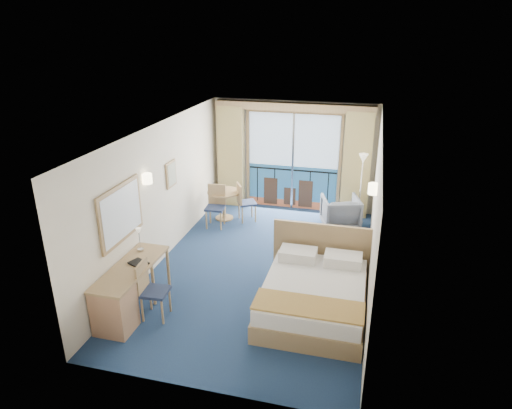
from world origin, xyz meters
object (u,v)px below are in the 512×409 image
Objects in this scene: bed at (314,294)px; round_table at (224,198)px; armchair at (340,213)px; table_chair_a at (244,200)px; nightstand at (357,266)px; floor_lamp at (362,171)px; desk at (118,301)px; table_chair_b at (216,203)px; desk_chair at (150,287)px.

bed is 4.17m from round_table.
bed is 3.41m from armchair.
armchair is 0.89× the size of table_chair_a.
nightstand is 0.31× the size of floor_lamp.
desk is 1.81× the size of table_chair_a.
table_chair_b reaches higher than armchair.
desk reaches higher than nightstand.
desk_chair is (-2.50, -0.81, 0.22)m from bed.
bed is at bearing -97.97° from floor_lamp.
bed is 1.27× the size of desk.
table_chair_b reaches higher than table_chair_a.
nightstand is at bearing 34.00° from desk.
table_chair_b is (-2.80, -0.57, 0.17)m from armchair.
desk_chair is 4.07m from table_chair_a.
round_table is at bearing -13.89° from armchair.
armchair is (0.14, 3.40, 0.06)m from bed.
desk_chair is at bearing -123.44° from floor_lamp.
floor_lamp is (0.39, 0.38, 0.90)m from armchair.
armchair is at bearing 6.85° from table_chair_b.
desk_chair is at bearing -92.17° from table_chair_b.
bed reaches higher than table_chair_a.
table_chair_b is at bearing -5.73° from armchair.
bed is at bearing -177.22° from table_chair_a.
armchair is 2.26m from table_chair_a.
desk_chair reaches higher than nightstand.
table_chair_a is at bearing -9.48° from desk_chair.
floor_lamp is at bearing 9.88° from round_table.
desk_chair is 0.99× the size of table_chair_b.
table_chair_b is at bearing 133.26° from bed.
table_chair_a is (-2.73, 2.04, 0.26)m from nightstand.
desk is 3.99m from table_chair_b.
floor_lamp is at bearing -108.74° from table_chair_a.
desk is at bearing 139.99° from table_chair_a.
bed is 1.35m from nightstand.
desk is 4.46m from table_chair_a.
bed is 3.88m from table_chair_a.
table_chair_a reaches higher than round_table.
floor_lamp reaches higher than desk_chair.
desk is 1.75× the size of desk_chair.
round_table is at bearing -2.53° from desk_chair.
floor_lamp reaches higher than table_chair_b.
table_chair_b is at bearing -1.47° from desk_chair.
desk reaches higher than armchair.
desk is 1.73× the size of table_chair_b.
table_chair_b is at bearing -97.94° from round_table.
desk_chair is 3.64m from table_chair_b.
nightstand is 3.42m from table_chair_a.
bed reaches higher than nightstand.
bed is 2.58× the size of armchair.
desk is at bearing 39.29° from armchair.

